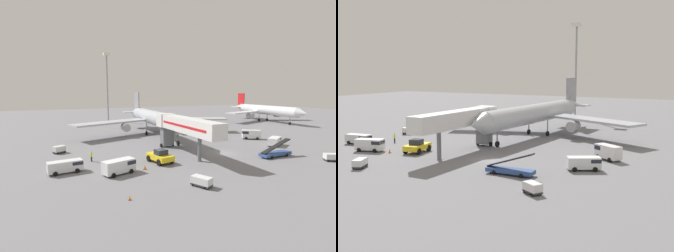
{
  "view_description": "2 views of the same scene",
  "coord_description": "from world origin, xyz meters",
  "views": [
    {
      "loc": [
        -31.99,
        -40.01,
        12.17
      ],
      "look_at": [
        -6.54,
        12.3,
        4.36
      ],
      "focal_mm": 27.41,
      "sensor_mm": 36.0,
      "label": 1
    },
    {
      "loc": [
        33.12,
        -55.9,
        14.28
      ],
      "look_at": [
        -4.78,
        13.59,
        3.51
      ],
      "focal_mm": 45.37,
      "sensor_mm": 36.0,
      "label": 2
    }
  ],
  "objects": [
    {
      "name": "apron_light_mast",
      "position": [
        -8.62,
        63.22,
        18.71
      ],
      "size": [
        2.4,
        2.4,
        27.2
      ],
      "color": "#93969B",
      "rests_on": "ground"
    },
    {
      "name": "service_van_mid_right",
      "position": [
        -22.25,
        -3.57,
        1.23
      ],
      "size": [
        5.17,
        3.23,
        2.15
      ],
      "color": "white",
      "rests_on": "ground"
    },
    {
      "name": "service_van_rear_right",
      "position": [
        15.78,
        9.32,
        1.33
      ],
      "size": [
        4.78,
        4.04,
        2.34
      ],
      "color": "white",
      "rests_on": "ground"
    },
    {
      "name": "service_van_far_left",
      "position": [
        -29.41,
        0.42,
        1.08
      ],
      "size": [
        5.13,
        2.48,
        1.86
      ],
      "color": "silver",
      "rests_on": "ground"
    },
    {
      "name": "baggage_cart_far_right",
      "position": [
        -14.18,
        -13.33,
        0.74
      ],
      "size": [
        2.32,
        2.96,
        1.31
      ],
      "color": "#38383D",
      "rests_on": "ground"
    },
    {
      "name": "safety_cone_alpha",
      "position": [
        -23.8,
        -13.27,
        0.26
      ],
      "size": [
        0.34,
        0.34,
        0.52
      ],
      "color": "black",
      "rests_on": "ground"
    },
    {
      "name": "ground_plane",
      "position": [
        0.0,
        0.0,
        0.0
      ],
      "size": [
        300.0,
        300.0,
        0.0
      ],
      "primitive_type": "plane",
      "color": "slate"
    },
    {
      "name": "service_van_near_center",
      "position": [
        14.83,
        0.83,
        1.1
      ],
      "size": [
        5.01,
        4.01,
        1.9
      ],
      "color": "white",
      "rests_on": "ground"
    },
    {
      "name": "baggage_cart_outer_left",
      "position": [
        -29.66,
        14.33,
        0.8
      ],
      "size": [
        2.58,
        2.25,
        1.44
      ],
      "color": "#38383D",
      "rests_on": "ground"
    },
    {
      "name": "jet_bridge",
      "position": [
        -7.76,
        3.12,
        5.54
      ],
      "size": [
        3.48,
        21.23,
        7.33
      ],
      "color": "silver",
      "rests_on": "ground"
    },
    {
      "name": "baggage_cart_near_right",
      "position": [
        13.22,
        -13.04,
        0.75
      ],
      "size": [
        2.66,
        2.31,
        1.33
      ],
      "color": "#38383D",
      "rests_on": "ground"
    },
    {
      "name": "ground_crew_worker_foreground",
      "position": [
        -24.92,
        5.18,
        0.94
      ],
      "size": [
        0.37,
        0.37,
        1.78
      ],
      "color": "#1E2333",
      "rests_on": "ground"
    },
    {
      "name": "safety_cone_bravo",
      "position": [
        -18.14,
        -3.23,
        0.35
      ],
      "size": [
        0.46,
        0.46,
        0.7
      ],
      "color": "black",
      "rests_on": "ground"
    },
    {
      "name": "pushback_tug",
      "position": [
        -14.32,
        -0.62,
        1.1
      ],
      "size": [
        3.57,
        5.45,
        2.34
      ],
      "color": "yellow",
      "rests_on": "ground"
    },
    {
      "name": "airplane_at_gate",
      "position": [
        -4.03,
        26.09,
        4.77
      ],
      "size": [
        45.86,
        46.87,
        11.95
      ],
      "color": "#B7BCC6",
      "rests_on": "ground"
    },
    {
      "name": "belt_loader_truck",
      "position": [
        6.84,
        -6.49,
        0.77
      ],
      "size": [
        6.82,
        2.19,
        3.22
      ],
      "color": "#2D4C8E",
      "rests_on": "ground"
    },
    {
      "name": "airplane_background",
      "position": [
        49.97,
        37.59,
        4.65
      ],
      "size": [
        37.97,
        40.03,
        11.42
      ],
      "color": "silver",
      "rests_on": "ground"
    }
  ]
}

